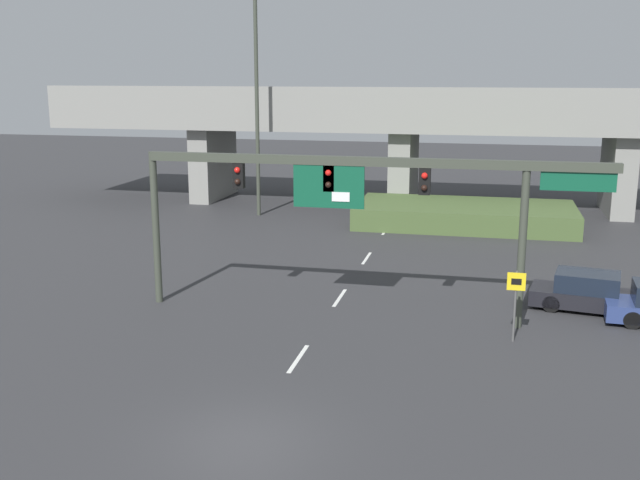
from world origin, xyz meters
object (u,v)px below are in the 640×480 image
at_px(signal_gantry, 357,187).
at_px(speed_limit_sign, 516,296).
at_px(highway_light_pole_near, 256,80).
at_px(parked_sedan_near_right, 590,293).

bearing_deg(signal_gantry, speed_limit_sign, -15.13).
bearing_deg(signal_gantry, highway_light_pole_near, 117.37).
distance_m(highway_light_pole_near, parked_sedan_near_right, 25.04).
xyz_separation_m(signal_gantry, parked_sedan_near_right, (8.51, 2.64, -4.15)).
height_order(speed_limit_sign, highway_light_pole_near, highway_light_pole_near).
xyz_separation_m(signal_gantry, speed_limit_sign, (5.62, -1.52, -3.22)).
distance_m(signal_gantry, highway_light_pole_near, 20.89).
xyz_separation_m(speed_limit_sign, highway_light_pole_near, (-15.08, 19.80, 6.76)).
xyz_separation_m(highway_light_pole_near, parked_sedan_near_right, (17.98, -15.64, -7.69)).
xyz_separation_m(speed_limit_sign, parked_sedan_near_right, (2.89, 4.16, -0.93)).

